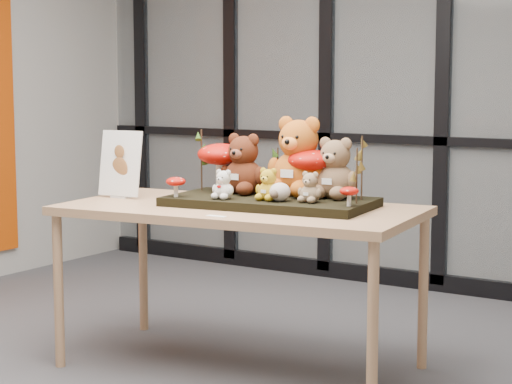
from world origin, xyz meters
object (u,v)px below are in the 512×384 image
Objects in this scene: mushroom_back_left at (221,165)px; sign_holder at (120,166)px; bear_tan_back at (335,165)px; mushroom_front_left at (176,186)px; bear_beige_small at (310,185)px; mushroom_front_right at (349,195)px; diorama_tray at (270,202)px; bear_brown_medium at (244,161)px; mushroom_back_right at (311,171)px; bear_small_yellow at (268,182)px; bear_pooh_yellow at (299,152)px; display_table at (240,219)px; bear_white_bow at (224,183)px; plush_cream_hedgehog at (280,191)px.

sign_holder is at bearing -153.55° from mushroom_back_left.
bear_tan_back reaches higher than mushroom_front_left.
mushroom_front_right is (0.22, -0.02, -0.03)m from bear_beige_small.
mushroom_front_right is at bearing -56.17° from bear_tan_back.
diorama_tray is 2.98× the size of bear_brown_medium.
mushroom_back_right is at bearing 112.22° from bear_beige_small.
bear_small_yellow is at bearing -68.73° from diorama_tray.
bear_pooh_yellow reaches higher than diorama_tray.
mushroom_front_right is (0.32, -0.20, -0.08)m from mushroom_back_right.
mushroom_back_right is 1.05m from sign_holder.
bear_pooh_yellow reaches higher than sign_holder.
display_table is 6.72× the size of mushroom_back_left.
bear_white_bow is 1.60× the size of plush_cream_hedgehog.
mushroom_front_left reaches higher than display_table.
diorama_tray is 0.38m from bear_tan_back.
bear_beige_small is at bearing -54.69° from bear_pooh_yellow.
bear_pooh_yellow is at bearing 151.49° from mushroom_front_right.
bear_tan_back reaches higher than diorama_tray.
bear_pooh_yellow is (0.08, 0.15, 0.24)m from diorama_tray.
mushroom_front_right reaches higher than diorama_tray.
mushroom_front_left reaches higher than diorama_tray.
sign_holder is (-0.86, -0.15, 0.15)m from diorama_tray.
bear_pooh_yellow is 2.74× the size of bear_white_bow.
bear_brown_medium is 0.39m from mushroom_front_left.
mushroom_front_right is at bearing -35.20° from bear_pooh_yellow.
diorama_tray is at bearing -14.85° from mushroom_back_left.
bear_beige_small is at bearing 175.78° from mushroom_front_right.
mushroom_back_right is at bearing 4.00° from mushroom_back_left.
display_table is 5.44× the size of bear_brown_medium.
mushroom_back_right is (0.04, 0.23, 0.08)m from plush_cream_hedgehog.
bear_brown_medium is (-0.28, -0.08, -0.05)m from bear_pooh_yellow.
display_table is at bearing -178.76° from mushroom_front_right.
bear_beige_small is at bearing 15.09° from mushroom_front_left.
bear_tan_back is 0.81m from mushroom_front_left.
bear_beige_small is 0.59× the size of mushroom_back_left.
sign_holder is at bearing -171.89° from bear_tan_back.
diorama_tray is 3.06× the size of bear_tan_back.
plush_cream_hedgehog is (-0.14, -0.05, -0.03)m from bear_beige_small.
bear_pooh_yellow is 2.69× the size of bear_beige_small.
bear_beige_small is at bearing -2.39° from display_table.
bear_brown_medium is at bearing 140.48° from bear_small_yellow.
diorama_tray is 2.84× the size of sign_holder.
bear_small_yellow is 0.91m from sign_holder.
bear_small_yellow is at bearing 171.56° from plush_cream_hedgehog.
mushroom_back_left is at bearing 120.18° from bear_white_bow.
bear_brown_medium reaches higher than plush_cream_hedgehog.
diorama_tray is (0.13, 0.08, 0.09)m from display_table.
bear_pooh_yellow is 0.46m from mushroom_back_left.
bear_small_yellow is 0.08m from plush_cream_hedgehog.
bear_brown_medium is 0.26m from bear_white_bow.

